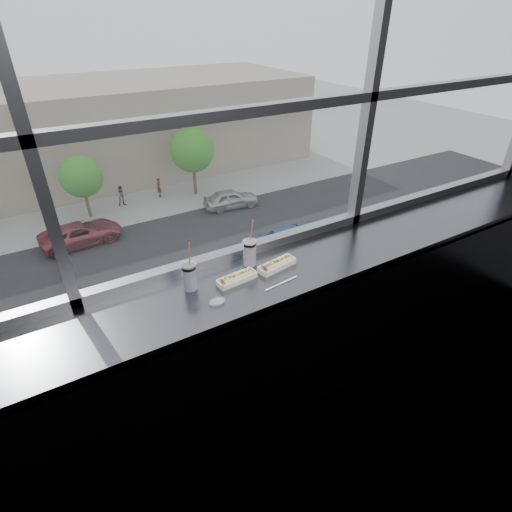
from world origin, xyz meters
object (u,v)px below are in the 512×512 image
soda_cup_left (189,275)px  car_far_c (231,196)px  loose_straw (281,283)px  car_near_d (243,253)px  car_far_b (80,230)px  tree_right (192,150)px  wrapper (217,301)px  hotdog_tray_left (237,278)px  hotdog_tray_right (277,264)px  car_near_e (295,235)px  soda_cup_right (250,252)px  car_near_c (89,298)px  tree_center (81,177)px  pedestrian_d (158,186)px  pedestrian_c (122,194)px

soda_cup_left → car_far_c: (12.40, 24.18, -11.16)m
loose_straw → car_near_d: size_ratio=0.04×
soda_cup_left → car_far_b: size_ratio=0.05×
car_near_d → tree_right: 12.47m
wrapper → tree_right: (11.00, 28.38, -8.30)m
hotdog_tray_left → loose_straw: 0.26m
hotdog_tray_right → wrapper: size_ratio=2.78×
car_far_b → tree_right: bearing=-73.0°
car_near_e → soda_cup_left: bearing=137.8°
soda_cup_right → loose_straw: bearing=-79.3°
soda_cup_right → car_near_c: soda_cup_right is taller
loose_straw → car_far_c: loose_straw is taller
car_near_d → wrapper: bearing=151.6°
wrapper → tree_center: (2.35, 28.38, -8.90)m
car_far_c → car_near_c: 14.57m
car_near_e → pedestrian_d: 13.76m
pedestrian_d → tree_right: tree_right is taller
pedestrian_c → loose_straw: bearing=-99.1°
car_near_d → car_far_b: bearing=45.1°
car_near_c → pedestrian_c: size_ratio=3.27×
loose_straw → tree_center: size_ratio=0.05×
car_far_b → car_near_e: size_ratio=0.86×
car_far_b → car_near_e: 14.16m
tree_right → loose_straw: bearing=-110.4°
car_near_d → tree_center: tree_center is taller
soda_cup_right → wrapper: (-0.35, -0.25, -0.08)m
hotdog_tray_right → car_near_e: size_ratio=0.04×
tree_right → soda_cup_right: bearing=-110.7°
car_far_c → loose_straw: bearing=161.9°
hotdog_tray_right → car_near_e: 23.14m
car_near_c → hotdog_tray_left: bearing=174.3°
car_far_c → car_near_c: (-12.18, -8.00, 0.09)m
car_near_c → tree_center: bearing=-16.3°
wrapper → car_near_d: size_ratio=0.02×
car_near_d → pedestrian_c: size_ratio=3.02×
hotdog_tray_right → car_far_c: hotdog_tray_right is taller
tree_center → pedestrian_d: bearing=9.3°
car_far_c → pedestrian_c: size_ratio=3.01×
soda_cup_left → wrapper: soda_cup_left is taller
car_near_c → car_near_d: size_ratio=1.08×
car_near_e → tree_center: 16.04m
car_far_c → car_near_d: car_near_d is taller
car_near_c → wrapper: bearing=173.6°
car_far_b → car_far_c: 11.21m
hotdog_tray_left → tree_center: bearing=80.8°
tree_right → car_near_d: bearing=-99.3°
pedestrian_d → tree_center: 6.27m
wrapper → car_near_d: wrapper is taller
soda_cup_right → tree_center: size_ratio=0.07×
pedestrian_c → pedestrian_d: (3.09, 0.24, -0.02)m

